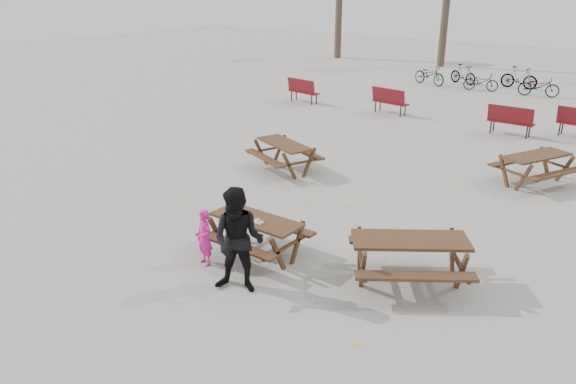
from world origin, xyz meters
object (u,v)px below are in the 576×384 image
Objects in this scene: main_picnic_table at (256,227)px; picnic_table_east at (409,261)px; adult at (238,241)px; food_tray at (258,222)px; picnic_table_far at (535,169)px; soda_bottle at (240,216)px; picnic_table_north at (284,157)px; child at (204,238)px.

picnic_table_east is at bearing 15.89° from main_picnic_table.
main_picnic_table is 1.34m from adult.
food_tray reaches higher than picnic_table_far.
food_tray reaches higher than main_picnic_table.
soda_bottle is 0.09× the size of picnic_table_north.
child is at bearing -122.35° from main_picnic_table.
food_tray is 0.10× the size of picnic_table_far.
child is at bearing -46.55° from picnic_table_north.
food_tray is 2.80m from picnic_table_east.
adult is 8.93m from picnic_table_far.
adult is at bearing -173.43° from picnic_table_east.
picnic_table_far is at bearing 78.82° from child.
picnic_table_north is 6.55m from picnic_table_far.
picnic_table_east is 6.61m from picnic_table_far.
picnic_table_north is (-5.45, 3.57, -0.03)m from picnic_table_east.
food_tray reaches higher than picnic_table_north.
picnic_table_far is (0.36, 6.60, -0.03)m from picnic_table_east.
adult is (0.60, -1.16, 0.34)m from main_picnic_table.
soda_bottle is at bearing 74.85° from child.
soda_bottle is (-0.37, -0.08, 0.05)m from food_tray.
child is 3.70m from picnic_table_east.
main_picnic_table is 10.00× the size of food_tray.
child reaches higher than main_picnic_table.
adult reaches higher than picnic_table_north.
food_tray is at bearing 164.49° from picnic_table_east.
main_picnic_table is 0.30m from food_tray.
picnic_table_east is (2.78, 0.79, -0.16)m from main_picnic_table.
adult is at bearing -38.22° from picnic_table_north.
picnic_table_east reaches higher than picnic_table_far.
picnic_table_north reaches higher than main_picnic_table.
child reaches higher than soda_bottle.
adult reaches higher than picnic_table_east.
main_picnic_table is at bearing 160.76° from picnic_table_east.
picnic_table_east is 1.08× the size of picnic_table_north.
main_picnic_table is 0.91× the size of picnic_table_east.
picnic_table_far is at bearing 66.25° from soda_bottle.
picnic_table_north is 1.00× the size of picnic_table_far.
picnic_table_north is (-2.14, 5.21, -0.14)m from child.
picnic_table_far is at bearing 66.94° from main_picnic_table.
main_picnic_table is at bearing -37.36° from picnic_table_north.
adult is at bearing -49.76° from soda_bottle.
main_picnic_table is 5.12m from picnic_table_north.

